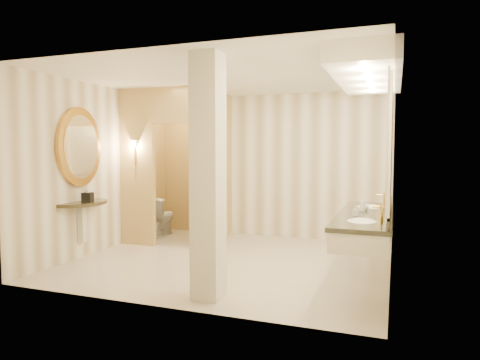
% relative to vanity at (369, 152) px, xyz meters
% --- Properties ---
extents(floor, '(4.50, 4.50, 0.00)m').
position_rel_vanity_xyz_m(floor, '(-1.98, 0.40, -1.63)').
color(floor, beige).
rests_on(floor, ground).
extents(ceiling, '(4.50, 4.50, 0.00)m').
position_rel_vanity_xyz_m(ceiling, '(-1.98, 0.40, 1.07)').
color(ceiling, white).
rests_on(ceiling, wall_back).
extents(wall_back, '(4.50, 0.02, 2.70)m').
position_rel_vanity_xyz_m(wall_back, '(-1.98, 2.40, -0.28)').
color(wall_back, white).
rests_on(wall_back, floor).
extents(wall_front, '(4.50, 0.02, 2.70)m').
position_rel_vanity_xyz_m(wall_front, '(-1.98, -1.60, -0.28)').
color(wall_front, white).
rests_on(wall_front, floor).
extents(wall_left, '(0.02, 4.00, 2.70)m').
position_rel_vanity_xyz_m(wall_left, '(-4.23, 0.40, -0.28)').
color(wall_left, white).
rests_on(wall_left, floor).
extents(wall_right, '(0.02, 4.00, 2.70)m').
position_rel_vanity_xyz_m(wall_right, '(0.27, 0.40, -0.28)').
color(wall_right, white).
rests_on(wall_right, floor).
extents(toilet_closet, '(1.50, 1.55, 2.70)m').
position_rel_vanity_xyz_m(toilet_closet, '(-3.10, 1.37, -0.24)').
color(toilet_closet, '#E3C777').
rests_on(toilet_closet, floor).
extents(wall_sconce, '(0.14, 0.14, 0.42)m').
position_rel_vanity_xyz_m(wall_sconce, '(-3.90, 0.83, 0.10)').
color(wall_sconce, gold).
rests_on(wall_sconce, toilet_closet).
extents(vanity, '(0.75, 2.54, 2.09)m').
position_rel_vanity_xyz_m(vanity, '(0.00, 0.00, 0.00)').
color(vanity, silver).
rests_on(vanity, floor).
extents(console_shelf, '(0.92, 0.92, 1.91)m').
position_rel_vanity_xyz_m(console_shelf, '(-4.19, -0.21, -0.29)').
color(console_shelf, black).
rests_on(console_shelf, floor).
extents(pillar, '(0.31, 0.31, 2.70)m').
position_rel_vanity_xyz_m(pillar, '(-1.63, -1.17, -0.28)').
color(pillar, silver).
rests_on(pillar, floor).
extents(tissue_box, '(0.17, 0.17, 0.14)m').
position_rel_vanity_xyz_m(tissue_box, '(-4.03, -0.24, -0.68)').
color(tissue_box, black).
rests_on(tissue_box, console_shelf).
extents(toilet, '(0.46, 0.76, 0.76)m').
position_rel_vanity_xyz_m(toilet, '(-3.93, 1.68, -1.25)').
color(toilet, white).
rests_on(toilet, floor).
extents(soap_bottle_a, '(0.07, 0.07, 0.12)m').
position_rel_vanity_xyz_m(soap_bottle_a, '(-0.13, -0.27, -0.69)').
color(soap_bottle_a, beige).
rests_on(soap_bottle_a, vanity).
extents(soap_bottle_b, '(0.12, 0.12, 0.12)m').
position_rel_vanity_xyz_m(soap_bottle_b, '(-0.05, 0.23, -0.69)').
color(soap_bottle_b, silver).
rests_on(soap_bottle_b, vanity).
extents(soap_bottle_c, '(0.08, 0.08, 0.19)m').
position_rel_vanity_xyz_m(soap_bottle_c, '(-0.08, 0.11, -0.66)').
color(soap_bottle_c, '#C6B28C').
rests_on(soap_bottle_c, vanity).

